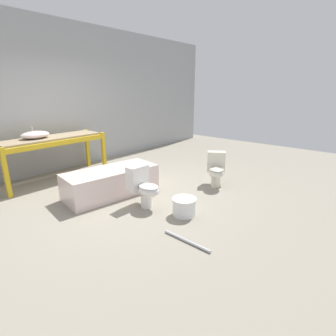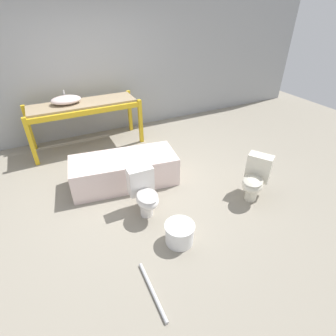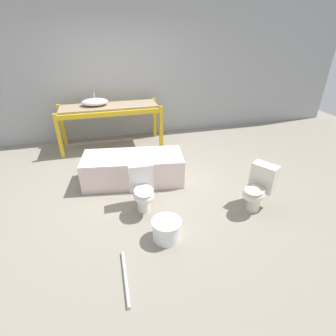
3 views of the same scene
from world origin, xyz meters
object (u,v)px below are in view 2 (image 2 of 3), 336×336
object	(u,v)px
bucket_white	(180,233)
toilet_near	(144,192)
bathtub_main	(124,168)
toilet_far	(255,177)
sink_basin	(66,100)

from	to	relation	value
bucket_white	toilet_near	bearing A→B (deg)	104.12
bathtub_main	toilet_far	size ratio (longest dim) A/B	2.61
toilet_near	toilet_far	distance (m)	1.59
sink_basin	bathtub_main	world-z (taller)	sink_basin
bathtub_main	toilet_far	world-z (taller)	toilet_far
sink_basin	bucket_white	xyz separation A→B (m)	(0.69, -3.06, -0.81)
sink_basin	toilet_far	world-z (taller)	sink_basin
sink_basin	bucket_white	distance (m)	3.23
sink_basin	toilet_near	size ratio (longest dim) A/B	0.82
sink_basin	toilet_far	distance (m)	3.51
toilet_near	toilet_far	size ratio (longest dim) A/B	1.00
toilet_far	toilet_near	bearing A→B (deg)	-137.01
sink_basin	toilet_far	bearing A→B (deg)	-53.51
bucket_white	sink_basin	bearing A→B (deg)	102.69
toilet_far	sink_basin	bearing A→B (deg)	-176.06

